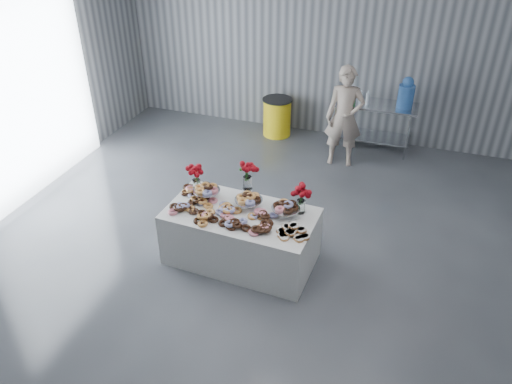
% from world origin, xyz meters
% --- Properties ---
extents(ground, '(9.00, 9.00, 0.00)m').
position_xyz_m(ground, '(0.00, 0.00, 0.00)').
color(ground, '#3D4045').
rests_on(ground, ground).
extents(room_walls, '(8.04, 9.04, 4.02)m').
position_xyz_m(room_walls, '(-0.27, 0.07, 2.64)').
color(room_walls, gray).
rests_on(room_walls, ground).
extents(display_table, '(1.95, 1.09, 0.75)m').
position_xyz_m(display_table, '(-0.20, 0.28, 0.38)').
color(display_table, white).
rests_on(display_table, ground).
extents(prep_table, '(1.50, 0.60, 0.90)m').
position_xyz_m(prep_table, '(0.95, 4.10, 0.62)').
color(prep_table, silver).
rests_on(prep_table, ground).
extents(donut_mounds, '(1.84, 0.89, 0.09)m').
position_xyz_m(donut_mounds, '(-0.20, 0.23, 0.80)').
color(donut_mounds, '#E2B152').
rests_on(donut_mounds, display_table).
extents(cake_stand_left, '(0.36, 0.36, 0.17)m').
position_xyz_m(cake_stand_left, '(-0.74, 0.46, 0.89)').
color(cake_stand_left, silver).
rests_on(cake_stand_left, display_table).
extents(cake_stand_mid, '(0.36, 0.36, 0.17)m').
position_xyz_m(cake_stand_mid, '(-0.14, 0.43, 0.89)').
color(cake_stand_mid, silver).
rests_on(cake_stand_mid, display_table).
extents(cake_stand_right, '(0.36, 0.36, 0.17)m').
position_xyz_m(cake_stand_right, '(0.36, 0.41, 0.89)').
color(cake_stand_right, silver).
rests_on(cake_stand_right, display_table).
extents(danish_pile, '(0.48, 0.48, 0.11)m').
position_xyz_m(danish_pile, '(0.54, 0.10, 0.81)').
color(danish_pile, silver).
rests_on(danish_pile, display_table).
extents(bouquet_left, '(0.26, 0.26, 0.42)m').
position_xyz_m(bouquet_left, '(-0.94, 0.57, 1.05)').
color(bouquet_left, white).
rests_on(bouquet_left, display_table).
extents(bouquet_right, '(0.26, 0.26, 0.42)m').
position_xyz_m(bouquet_right, '(0.52, 0.55, 1.05)').
color(bouquet_right, white).
rests_on(bouquet_right, display_table).
extents(bouquet_center, '(0.26, 0.26, 0.57)m').
position_xyz_m(bouquet_center, '(-0.23, 0.64, 1.13)').
color(bouquet_center, silver).
rests_on(bouquet_center, display_table).
extents(water_jug, '(0.28, 0.28, 0.55)m').
position_xyz_m(water_jug, '(1.45, 4.10, 1.15)').
color(water_jug, '#4080DC').
rests_on(water_jug, prep_table).
extents(drink_bottles, '(0.54, 0.08, 0.27)m').
position_xyz_m(drink_bottles, '(0.63, 4.00, 1.04)').
color(drink_bottles, '#268C33').
rests_on(drink_bottles, prep_table).
extents(person, '(0.69, 0.51, 1.76)m').
position_xyz_m(person, '(0.53, 3.37, 0.88)').
color(person, '#CC8C93').
rests_on(person, ground).
extents(trash_barrel, '(0.58, 0.58, 0.74)m').
position_xyz_m(trash_barrel, '(-0.88, 4.10, 0.37)').
color(trash_barrel, yellow).
rests_on(trash_barrel, ground).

